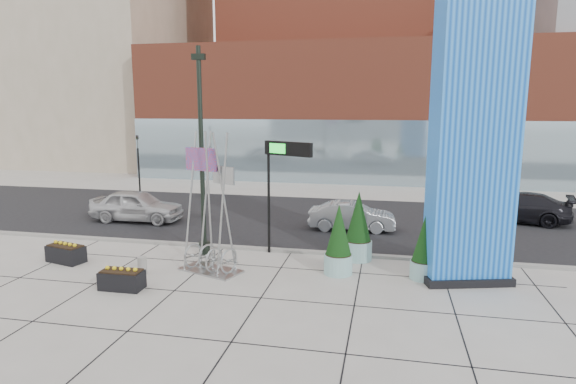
% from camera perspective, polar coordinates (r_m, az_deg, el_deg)
% --- Properties ---
extents(ground, '(160.00, 160.00, 0.00)m').
position_cam_1_polar(ground, '(17.07, -5.66, -10.86)').
color(ground, '#9E9991').
rests_on(ground, ground).
extents(street_asphalt, '(80.00, 12.00, 0.02)m').
position_cam_1_polar(street_asphalt, '(26.35, 0.86, -3.16)').
color(street_asphalt, black).
rests_on(street_asphalt, ground).
extents(curb_edge, '(80.00, 0.30, 0.12)m').
position_cam_1_polar(curb_edge, '(20.69, -2.32, -6.81)').
color(curb_edge, gray).
rests_on(curb_edge, ground).
extents(tower_podium, '(34.00, 10.00, 11.00)m').
position_cam_1_polar(tower_podium, '(42.34, 6.68, 9.37)').
color(tower_podium, '#A0442E').
rests_on(tower_podium, ground).
extents(tower_glass_front, '(34.00, 0.60, 5.00)m').
position_cam_1_polar(tower_glass_front, '(37.74, 5.91, 4.72)').
color(tower_glass_front, '#8CA5B2').
rests_on(tower_glass_front, ground).
extents(building_beige_left, '(18.00, 20.00, 34.00)m').
position_cam_1_polar(building_beige_left, '(59.05, -21.31, 20.24)').
color(building_beige_left, '#9E9179').
rests_on(building_beige_left, ground).
extents(blue_pylon, '(3.26, 2.09, 10.06)m').
position_cam_1_polar(blue_pylon, '(17.35, 21.19, 5.35)').
color(blue_pylon, '#0C4ABC').
rests_on(blue_pylon, ground).
extents(lamp_post, '(0.53, 0.46, 8.40)m').
position_cam_1_polar(lamp_post, '(19.78, -10.14, 2.28)').
color(lamp_post, black).
rests_on(lamp_post, ground).
extents(public_art_sculpture, '(2.56, 1.88, 5.24)m').
position_cam_1_polar(public_art_sculpture, '(18.10, -9.19, -5.12)').
color(public_art_sculpture, '#A5A8A9').
rests_on(public_art_sculpture, ground).
extents(concrete_bollard, '(0.33, 0.33, 0.65)m').
position_cam_1_polar(concrete_bollard, '(18.69, -16.89, -8.32)').
color(concrete_bollard, gray).
rests_on(concrete_bollard, ground).
extents(overhead_street_sign, '(2.10, 1.11, 4.71)m').
position_cam_1_polar(overhead_street_sign, '(19.49, -0.04, 4.12)').
color(overhead_street_sign, black).
rests_on(overhead_street_sign, ground).
extents(round_planter_east, '(0.94, 0.94, 2.35)m').
position_cam_1_polar(round_planter_east, '(17.84, 15.84, -6.49)').
color(round_planter_east, '#92C4C4').
rests_on(round_planter_east, ground).
extents(round_planter_mid, '(1.05, 1.05, 2.62)m').
position_cam_1_polar(round_planter_mid, '(17.74, 6.01, -5.81)').
color(round_planter_mid, '#92C4C4').
rests_on(round_planter_mid, ground).
extents(round_planter_west, '(1.12, 1.12, 2.80)m').
position_cam_1_polar(round_planter_west, '(19.40, 8.33, -4.19)').
color(round_planter_west, '#92C4C4').
rests_on(round_planter_west, ground).
extents(box_planter_north, '(1.64, 1.10, 0.83)m').
position_cam_1_polar(box_planter_north, '(21.10, -24.83, -6.54)').
color(box_planter_north, black).
rests_on(box_planter_north, ground).
extents(box_planter_south, '(1.44, 0.73, 0.79)m').
position_cam_1_polar(box_planter_south, '(17.42, -19.09, -9.68)').
color(box_planter_south, black).
rests_on(box_planter_south, ground).
extents(car_white_west, '(4.92, 2.04, 1.67)m').
position_cam_1_polar(car_white_west, '(26.85, -17.47, -1.59)').
color(car_white_west, silver).
rests_on(car_white_west, ground).
extents(car_silver_mid, '(4.27, 1.59, 1.39)m').
position_cam_1_polar(car_silver_mid, '(24.03, 7.58, -2.89)').
color(car_silver_mid, '#9EA1A6').
rests_on(car_silver_mid, ground).
extents(car_dark_east, '(5.74, 3.37, 1.56)m').
position_cam_1_polar(car_dark_east, '(28.24, 25.38, -1.65)').
color(car_dark_east, black).
rests_on(car_dark_east, ground).
extents(traffic_signal, '(0.15, 0.18, 4.10)m').
position_cam_1_polar(traffic_signal, '(34.77, -17.31, 3.50)').
color(traffic_signal, black).
rests_on(traffic_signal, ground).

